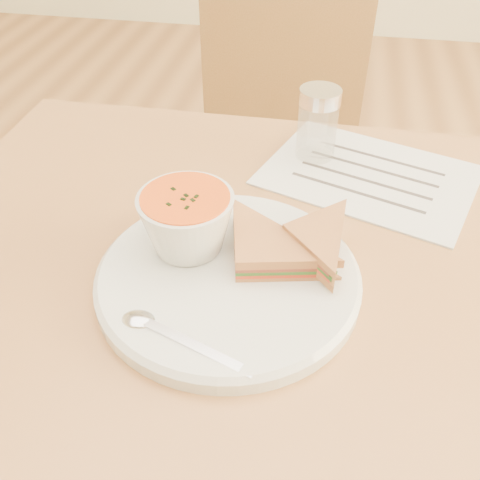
% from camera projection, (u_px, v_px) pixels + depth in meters
% --- Properties ---
extents(dining_table, '(1.00, 0.70, 0.75)m').
position_uv_depth(dining_table, '(281.00, 425.00, 0.89)').
color(dining_table, olive).
rests_on(dining_table, floor).
extents(chair_far, '(0.43, 0.43, 0.89)m').
position_uv_depth(chair_far, '(278.00, 189.00, 1.30)').
color(chair_far, brown).
rests_on(chair_far, floor).
extents(plate, '(0.37, 0.37, 0.02)m').
position_uv_depth(plate, '(228.00, 278.00, 0.61)').
color(plate, white).
rests_on(plate, dining_table).
extents(soup_bowl, '(0.12, 0.12, 0.08)m').
position_uv_depth(soup_bowl, '(187.00, 225.00, 0.61)').
color(soup_bowl, white).
rests_on(soup_bowl, plate).
extents(sandwich_half_a, '(0.14, 0.14, 0.04)m').
position_uv_depth(sandwich_half_a, '(235.00, 275.00, 0.58)').
color(sandwich_half_a, '#B4743F').
rests_on(sandwich_half_a, plate).
extents(sandwich_half_b, '(0.13, 0.13, 0.03)m').
position_uv_depth(sandwich_half_b, '(282.00, 234.00, 0.61)').
color(sandwich_half_b, '#B4743F').
rests_on(sandwich_half_b, plate).
extents(spoon, '(0.18, 0.09, 0.01)m').
position_uv_depth(spoon, '(180.00, 340.00, 0.52)').
color(spoon, silver).
rests_on(spoon, plate).
extents(paper_menu, '(0.35, 0.30, 0.00)m').
position_uv_depth(paper_menu, '(369.00, 175.00, 0.78)').
color(paper_menu, white).
rests_on(paper_menu, dining_table).
extents(condiment_shaker, '(0.07, 0.07, 0.11)m').
position_uv_depth(condiment_shaker, '(317.00, 124.00, 0.79)').
color(condiment_shaker, silver).
rests_on(condiment_shaker, dining_table).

